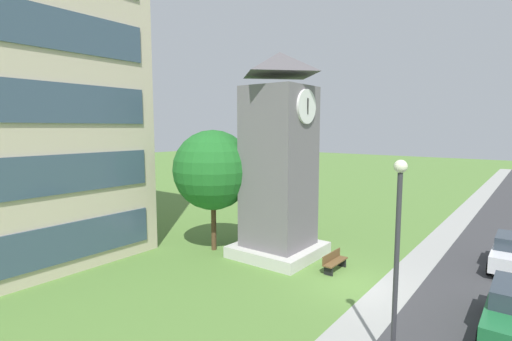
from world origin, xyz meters
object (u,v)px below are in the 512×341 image
object	(u,v)px
park_bench	(334,261)
tree_by_building	(213,170)
street_lamp	(397,243)
clock_tower	(279,167)

from	to	relation	value
park_bench	tree_by_building	size ratio (longest dim) A/B	0.27
street_lamp	tree_by_building	xyz separation A→B (m)	(4.75, 11.51, 0.82)
street_lamp	park_bench	bearing A→B (deg)	38.04
clock_tower	park_bench	distance (m)	5.54
street_lamp	tree_by_building	distance (m)	12.48
clock_tower	street_lamp	world-z (taller)	clock_tower
park_bench	tree_by_building	xyz separation A→B (m)	(-1.22, 6.84, 4.10)
park_bench	clock_tower	bearing A→B (deg)	86.06
park_bench	street_lamp	distance (m)	8.25
clock_tower	park_bench	size ratio (longest dim) A/B	5.96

